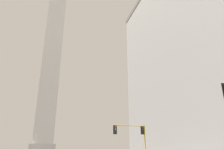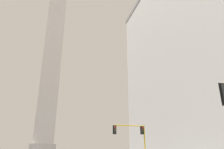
# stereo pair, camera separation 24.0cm
# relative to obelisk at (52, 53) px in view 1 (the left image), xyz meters

# --- Properties ---
(obelisk) EXTENTS (8.17, 8.17, 80.61)m
(obelisk) POSITION_rel_obelisk_xyz_m (0.00, 0.00, 0.00)
(obelisk) COLOR silver
(obelisk) RESTS_ON ground_plane
(traffic_light_mid_right) EXTENTS (5.28, 0.50, 6.44)m
(traffic_light_mid_right) POSITION_rel_obelisk_xyz_m (14.22, -46.57, -33.99)
(traffic_light_mid_right) COLOR yellow
(traffic_light_mid_right) RESTS_ON ground_plane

